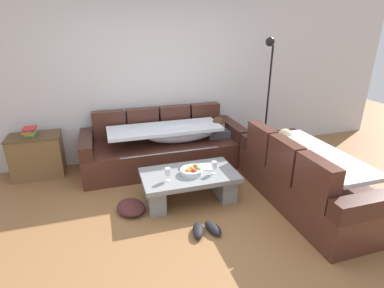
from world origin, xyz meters
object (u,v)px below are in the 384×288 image
Objects in this scene: coffee_table at (189,183)px; book_stack_on_cabinet at (30,131)px; side_cabinet at (37,156)px; crumpled_garment at (131,207)px; wine_glass_near_right at (214,165)px; fruit_bowl at (192,171)px; open_magazine at (201,167)px; pair_of_shoes at (206,229)px; couch_along_wall at (167,146)px; couch_near_window at (306,177)px; wine_glass_near_left at (168,172)px; floor_lamp at (267,90)px.

book_stack_on_cabinet is (-1.99, 1.31, 0.47)m from coffee_table.
side_cabinet reaches higher than crumpled_garment.
book_stack_on_cabinet reaches higher than wine_glass_near_right.
fruit_bowl is at bearing 1.75° from crumpled_garment.
book_stack_on_cabinet is at bearing 164.62° from open_magazine.
couch_along_wall is at bearing 90.65° from pair_of_shoes.
couch_near_window reaches higher than open_magazine.
book_stack_on_cabinet is (-1.94, 0.23, 0.38)m from couch_along_wall.
pair_of_shoes is at bearing -92.04° from coffee_table.
couch_near_window is at bearing -18.57° from coffee_table.
side_cabinet is (-2.25, 1.41, -0.17)m from wine_glass_near_right.
couch_along_wall reaches higher than wine_glass_near_left.
wine_glass_near_right is (0.29, -0.11, 0.26)m from coffee_table.
coffee_table is 0.74m from pair_of_shoes.
wine_glass_near_right is (-1.10, 0.36, 0.16)m from couch_near_window.
pair_of_shoes is at bearing -94.24° from fruit_bowl.
wine_glass_near_right reaches higher than pair_of_shoes.
coffee_table is at bearing 121.84° from fruit_bowl.
couch_along_wall is at bearing -179.53° from floor_lamp.
book_stack_on_cabinet is (-2.01, 1.35, 0.28)m from fruit_bowl.
fruit_bowl is at bearing 85.76° from pair_of_shoes.
pair_of_shoes is at bearing -92.01° from open_magazine.
open_magazine is at bearing 41.90° from fruit_bowl.
couch_along_wall is at bearing 93.58° from fruit_bowl.
wine_glass_near_left is (-0.30, -0.12, 0.26)m from coffee_table.
fruit_bowl is at bearing -58.16° from coffee_table.
couch_along_wall is 1.90m from floor_lamp.
couch_along_wall reaches higher than coffee_table.
coffee_table is 0.41m from wine_glass_near_left.
couch_along_wall is at bearing -6.70° from side_cabinet.
book_stack_on_cabinet reaches higher than fruit_bowl.
couch_near_window is at bearing -11.72° from wine_glass_near_left.
crumpled_garment is at bearing -178.25° from fruit_bowl.
floor_lamp is at bearing 34.37° from fruit_bowl.
fruit_bowl is at bearing -34.14° from side_cabinet.
fruit_bowl is 0.79× the size of pair_of_shoes.
wine_glass_near_left is at bearing -40.15° from book_stack_on_cabinet.
couch_near_window is 1.04× the size of floor_lamp.
couch_near_window is at bearing 9.64° from pair_of_shoes.
pair_of_shoes is (-0.05, -0.67, -0.38)m from fruit_bowl.
floor_lamp reaches higher than coffee_table.
pair_of_shoes is at bearing -117.83° from wine_glass_near_right.
open_magazine is at bearing 10.67° from crumpled_garment.
floor_lamp is at bearing 40.88° from wine_glass_near_right.
wine_glass_near_right reaches higher than open_magazine.
crumpled_garment is at bearing -122.05° from couch_along_wall.
wine_glass_near_left is 0.47× the size of pair_of_shoes.
wine_glass_near_left is 1.00× the size of wine_glass_near_right.
wine_glass_near_right is at bearing -74.09° from couch_along_wall.
couch_along_wall is 14.94× the size of wine_glass_near_left.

